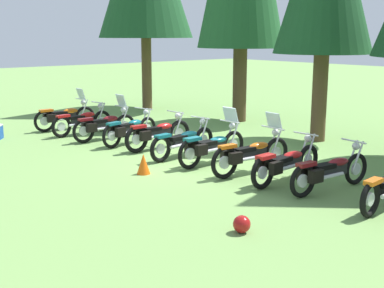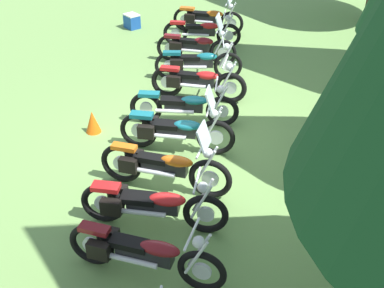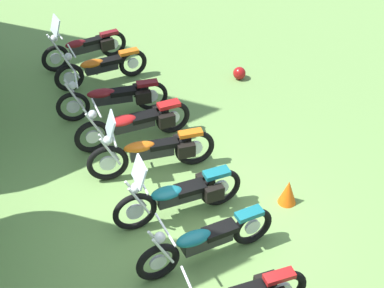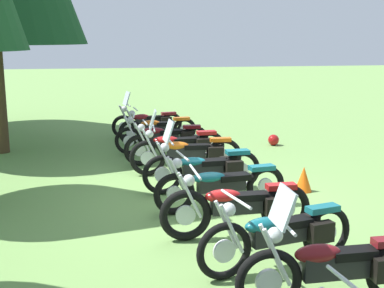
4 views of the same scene
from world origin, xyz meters
The scene contains 13 objects.
ground_plane centered at (0.00, 0.00, 0.00)m, with size 80.00×80.00×0.00m, color #6B934C.
motorcycle_0 centered at (-6.25, -0.67, 0.48)m, with size 0.74×2.22×1.38m.
motorcycle_1 centered at (-5.11, -0.58, 0.44)m, with size 0.71×2.27×1.01m.
motorcycle_2 centered at (-3.84, -0.52, 0.48)m, with size 0.65×2.20×1.38m.
motorcycle_3 centered at (-2.83, -0.27, 0.46)m, with size 0.85×2.18×1.01m.
motorcycle_4 centered at (-1.73, -0.03, 0.46)m, with size 0.77×2.26×1.03m.
motorcycle_5 centered at (-0.53, -0.04, 0.44)m, with size 0.70×2.34×1.00m.
motorcycle_6 centered at (0.52, 0.02, 0.48)m, with size 0.68×2.29×1.39m.
motorcycle_7 centered at (1.77, 0.12, 0.48)m, with size 0.75×2.39×1.39m.
motorcycle_8 centered at (2.77, 0.18, 0.45)m, with size 0.67×2.37×1.01m.
motorcycle_9 centered at (3.80, 0.36, 0.44)m, with size 0.67×2.35×1.00m.
picnic_cooler centered at (-6.18, -3.09, 0.23)m, with size 0.58×0.59×0.45m.
traffic_cone centered at (0.20, -1.84, 0.24)m, with size 0.32×0.32×0.48m, color #EA590F.
Camera 2 is at (8.54, 2.13, 5.38)m, focal length 46.61 mm.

